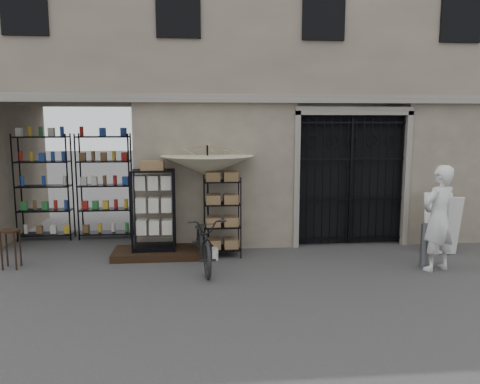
{
  "coord_description": "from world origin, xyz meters",
  "views": [
    {
      "loc": [
        -1.67,
        -7.96,
        2.74
      ],
      "look_at": [
        -0.8,
        1.4,
        1.35
      ],
      "focal_mm": 35.0,
      "sensor_mm": 36.0,
      "label": 1
    }
  ],
  "objects": [
    {
      "name": "bicycle",
      "position": [
        -1.55,
        0.69,
        0.0
      ],
      "size": [
        0.79,
        1.1,
        1.98
      ],
      "primitive_type": "imported",
      "rotation": [
        0.0,
        0.0,
        0.1
      ],
      "color": "black",
      "rests_on": "ground"
    },
    {
      "name": "ground",
      "position": [
        0.0,
        0.0,
        0.0
      ],
      "size": [
        80.0,
        80.0,
        0.0
      ],
      "primitive_type": "plane",
      "color": "black",
      "rests_on": "ground"
    },
    {
      "name": "wooden_stool",
      "position": [
        -5.2,
        1.01,
        0.39
      ],
      "size": [
        0.39,
        0.39,
        0.75
      ],
      "rotation": [
        0.0,
        0.0,
        0.09
      ],
      "color": "black",
      "rests_on": "ground"
    },
    {
      "name": "white_bucket",
      "position": [
        -1.38,
        1.21,
        0.12
      ],
      "size": [
        0.31,
        0.31,
        0.24
      ],
      "primitive_type": "cylinder",
      "rotation": [
        0.0,
        0.0,
        -0.31
      ],
      "color": "silver",
      "rests_on": "ground"
    },
    {
      "name": "steel_bollard",
      "position": [
        2.65,
        0.35,
        0.43
      ],
      "size": [
        0.17,
        0.17,
        0.85
      ],
      "primitive_type": "cylinder",
      "rotation": [
        0.0,
        0.0,
        0.07
      ],
      "color": "slate",
      "rests_on": "ground"
    },
    {
      "name": "shopkeeper",
      "position": [
        2.78,
        0.16,
        0.0
      ],
      "size": [
        1.42,
        2.11,
        0.47
      ],
      "primitive_type": "imported",
      "rotation": [
        0.0,
        0.0,
        3.53
      ],
      "color": "silver",
      "rests_on": "ground"
    },
    {
      "name": "wire_rack",
      "position": [
        -1.16,
        1.51,
        0.82
      ],
      "size": [
        0.87,
        0.75,
        1.67
      ],
      "rotation": [
        0.0,
        0.0,
        0.37
      ],
      "color": "black",
      "rests_on": "ground"
    },
    {
      "name": "display_cabinet",
      "position": [
        -2.56,
        1.56,
        0.89
      ],
      "size": [
        0.96,
        0.78,
        1.79
      ],
      "rotation": [
        0.0,
        0.0,
        0.39
      ],
      "color": "black",
      "rests_on": "step_platform"
    },
    {
      "name": "step_platform",
      "position": [
        -2.4,
        1.55,
        0.07
      ],
      "size": [
        2.0,
        0.9,
        0.15
      ],
      "primitive_type": "cube",
      "color": "black",
      "rests_on": "ground"
    },
    {
      "name": "market_umbrella",
      "position": [
        -1.45,
        1.73,
        1.98
      ],
      "size": [
        2.22,
        2.24,
        2.75
      ],
      "rotation": [
        0.0,
        0.0,
        -0.41
      ],
      "color": "black",
      "rests_on": "ground"
    },
    {
      "name": "shop_shelving",
      "position": [
        -4.55,
        3.3,
        1.25
      ],
      "size": [
        2.7,
        0.5,
        2.5
      ],
      "primitive_type": "cube",
      "color": "black",
      "rests_on": "ground"
    },
    {
      "name": "easel_sign",
      "position": [
        3.44,
        1.2,
        0.64
      ],
      "size": [
        0.69,
        0.77,
        1.24
      ],
      "rotation": [
        0.0,
        0.0,
        -0.16
      ],
      "color": "silver",
      "rests_on": "ground"
    },
    {
      "name": "main_building",
      "position": [
        0.0,
        4.0,
        4.5
      ],
      "size": [
        14.0,
        4.0,
        9.0
      ],
      "primitive_type": "cube",
      "color": "gray",
      "rests_on": "ground"
    },
    {
      "name": "iron_gate",
      "position": [
        1.75,
        2.28,
        1.5
      ],
      "size": [
        2.5,
        0.21,
        3.0
      ],
      "color": "black",
      "rests_on": "ground"
    },
    {
      "name": "shop_recess",
      "position": [
        -4.5,
        2.8,
        1.5
      ],
      "size": [
        3.0,
        1.7,
        3.0
      ],
      "primitive_type": "cube",
      "color": "black",
      "rests_on": "ground"
    }
  ]
}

